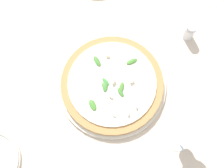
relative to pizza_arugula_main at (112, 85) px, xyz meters
The scene contains 4 objects.
ground_plane 0.04m from the pizza_arugula_main, behind, with size 6.00×6.00×0.00m, color beige.
pizza_arugula_main is the anchor object (origin of this frame).
wine_glass 0.26m from the pizza_arugula_main, 32.65° to the right, with size 0.08×0.08×0.14m.
shaker_pepper 0.30m from the pizza_arugula_main, 42.08° to the left, with size 0.03×0.03×0.07m.
Camera 1 is at (0.07, -0.28, 0.91)m, focal length 50.00 mm.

